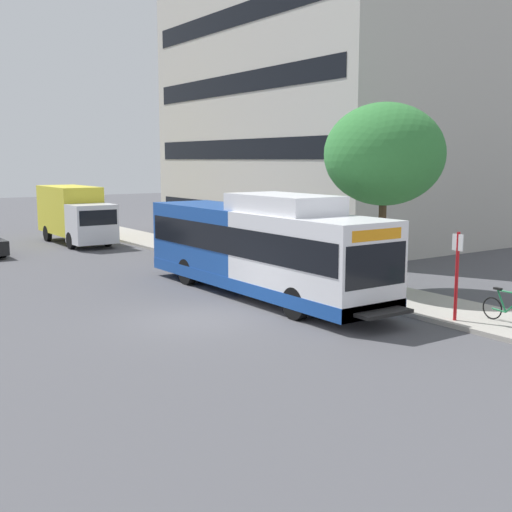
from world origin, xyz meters
name	(u,v)px	position (x,y,z in m)	size (l,w,h in m)	color
ground_plane	(99,280)	(0.00, 8.00, 0.00)	(120.00, 120.00, 0.00)	#4C4C51
sidewalk_curb	(269,268)	(7.00, 6.00, 0.07)	(3.00, 56.00, 0.14)	#A8A399
transit_bus	(260,248)	(3.60, 1.87, 1.70)	(2.58, 12.25, 3.65)	white
bus_stop_sign_pole	(457,269)	(5.90, -4.80, 1.65)	(0.10, 0.36, 2.60)	red
bicycle_parked	(509,309)	(6.90, -5.90, 0.56)	(0.52, 1.76, 1.02)	black
street_tree_near_stop	(384,155)	(7.68, -0.05, 4.97)	(4.30, 4.30, 6.67)	#4C3823
box_truck_background	(75,213)	(3.16, 19.74, 1.74)	(2.32, 7.01, 3.25)	silver
apartment_tower_backdrop	(320,28)	(16.41, 13.94, 12.47)	(11.85, 19.14, 24.94)	#BCB7AD
lattice_comm_tower	(171,119)	(14.44, 29.41, 7.88)	(1.10, 1.10, 24.12)	#B7B7BC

